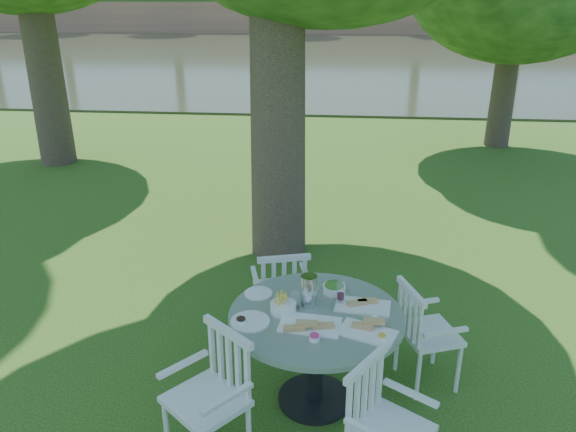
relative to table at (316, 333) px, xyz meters
name	(u,v)px	position (x,y,z in m)	size (l,w,h in m)	color
ground	(286,300)	(-0.37, 1.48, -0.61)	(140.00, 140.00, 0.00)	#1C400D
table	(316,333)	(0.00, 0.00, 0.00)	(1.27, 1.27, 0.78)	black
chair_ne	(420,328)	(0.80, 0.30, -0.10)	(0.54, 0.55, 0.87)	silver
chair_nw	(282,289)	(-0.33, 0.78, -0.08)	(0.55, 0.53, 0.89)	silver
chair_sw	(217,386)	(-0.62, -0.58, -0.06)	(0.64, 0.64, 0.93)	silver
chair_se	(379,418)	(0.42, -0.75, -0.08)	(0.60, 0.61, 0.89)	silver
tableware	(312,305)	(-0.03, 0.04, 0.22)	(1.17, 0.80, 0.24)	white
river	(334,57)	(-0.37, 24.48, -0.61)	(100.00, 28.00, 0.12)	#2D331E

